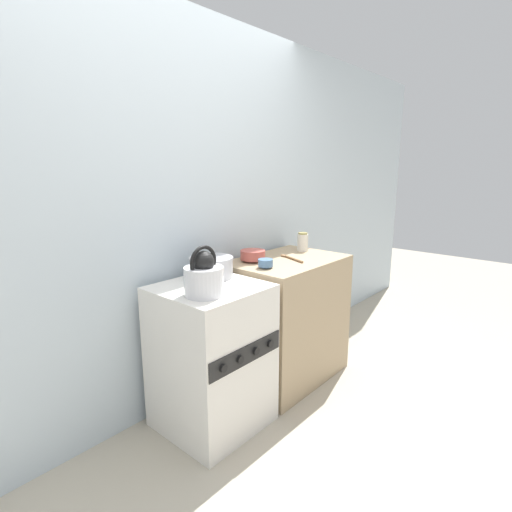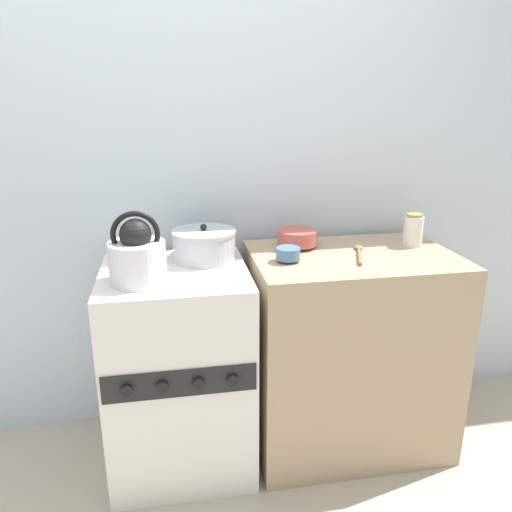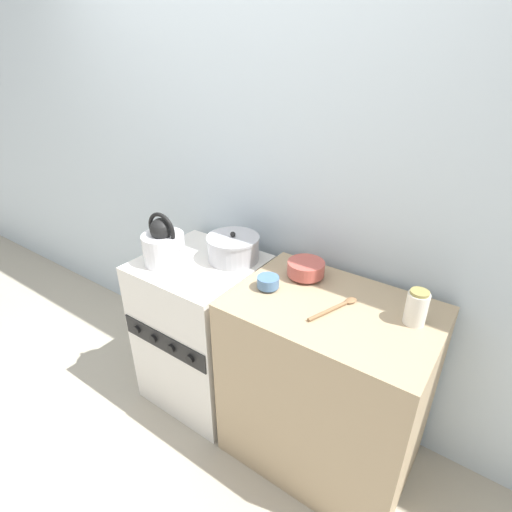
{
  "view_description": "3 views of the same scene",
  "coord_description": "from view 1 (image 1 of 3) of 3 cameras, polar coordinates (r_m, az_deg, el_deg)",
  "views": [
    {
      "loc": [
        -1.49,
        -1.37,
        1.56
      ],
      "look_at": [
        0.36,
        0.25,
        1.01
      ],
      "focal_mm": 28.0,
      "sensor_mm": 36.0,
      "label": 1
    },
    {
      "loc": [
        -0.01,
        -1.62,
        1.55
      ],
      "look_at": [
        0.33,
        0.25,
        0.94
      ],
      "focal_mm": 35.0,
      "sensor_mm": 36.0,
      "label": 2
    },
    {
      "loc": [
        1.29,
        -1.02,
        1.87
      ],
      "look_at": [
        0.35,
        0.31,
        1.01
      ],
      "focal_mm": 28.0,
      "sensor_mm": 36.0,
      "label": 3
    }
  ],
  "objects": [
    {
      "name": "enamel_bowl",
      "position": [
        2.78,
        -0.46,
        0.14
      ],
      "size": [
        0.17,
        0.17,
        0.08
      ],
      "color": "#B75147",
      "rests_on": "counter"
    },
    {
      "name": "wall_back",
      "position": [
        2.53,
        -12.59,
        5.37
      ],
      "size": [
        7.0,
        0.06,
        2.5
      ],
      "color": "silver",
      "rests_on": "ground_plane"
    },
    {
      "name": "cooking_pot",
      "position": [
        2.48,
        -6.39,
        -1.61
      ],
      "size": [
        0.27,
        0.27,
        0.16
      ],
      "color": "#B2B2B7",
      "rests_on": "stove"
    },
    {
      "name": "counter",
      "position": [
        3.01,
        4.32,
        -8.9
      ],
      "size": [
        0.87,
        0.59,
        0.91
      ],
      "color": "tan",
      "rests_on": "ground_plane"
    },
    {
      "name": "kettle",
      "position": [
        2.14,
        -7.42,
        -2.93
      ],
      "size": [
        0.26,
        0.21,
        0.27
      ],
      "color": "silver",
      "rests_on": "stove"
    },
    {
      "name": "ground_plane",
      "position": [
        2.55,
        -1.29,
        -24.96
      ],
      "size": [
        12.0,
        12.0,
        0.0
      ],
      "primitive_type": "plane",
      "color": "#B2A893"
    },
    {
      "name": "storage_jar",
      "position": [
        3.14,
        6.69,
        2.0
      ],
      "size": [
        0.08,
        0.08,
        0.15
      ],
      "color": "silver",
      "rests_on": "counter"
    },
    {
      "name": "stove",
      "position": [
        2.49,
        -6.36,
        -14.06
      ],
      "size": [
        0.59,
        0.6,
        0.88
      ],
      "color": "silver",
      "rests_on": "ground_plane"
    },
    {
      "name": "small_ceramic_bowl",
      "position": [
        2.6,
        1.36,
        -1.0
      ],
      "size": [
        0.1,
        0.1,
        0.06
      ],
      "color": "#4C729E",
      "rests_on": "counter"
    },
    {
      "name": "wooden_spoon",
      "position": [
        2.88,
        4.83,
        -0.23
      ],
      "size": [
        0.12,
        0.26,
        0.02
      ],
      "color": "olive",
      "rests_on": "counter"
    }
  ]
}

